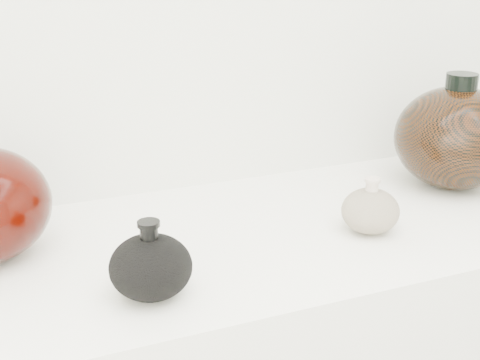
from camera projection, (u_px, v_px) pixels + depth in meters
name	position (u px, v px, depth m)	size (l,w,h in m)	color
black_gourd_vase	(151.00, 266.00, 0.91)	(0.13, 0.13, 0.11)	black
cream_gourd_vase	(370.00, 210.00, 1.11)	(0.10, 0.10, 0.09)	beige
right_round_pot	(455.00, 137.00, 1.29)	(0.31, 0.31, 0.22)	black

